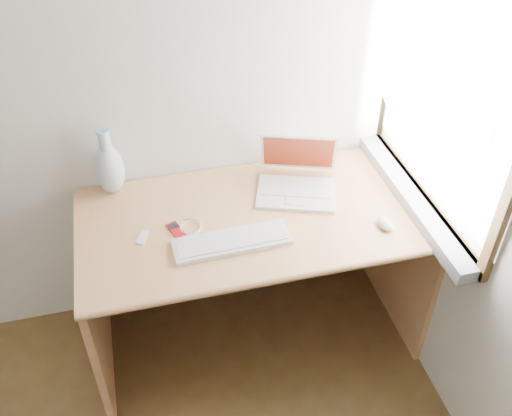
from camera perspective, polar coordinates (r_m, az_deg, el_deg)
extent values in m
cube|color=white|center=(2.24, 18.89, 11.88)|extent=(0.01, 0.90, 1.00)
cube|color=gray|center=(2.49, 15.27, 0.99)|extent=(0.10, 0.96, 0.06)
cube|color=white|center=(2.19, 17.31, 12.47)|extent=(0.02, 0.84, 0.92)
cube|color=tan|center=(2.36, -0.12, -0.96)|extent=(1.45, 0.73, 0.03)
cube|color=tan|center=(2.60, -15.69, -9.85)|extent=(0.03, 0.69, 0.74)
cube|color=tan|center=(2.83, 14.04, -4.58)|extent=(0.03, 0.69, 0.74)
cube|color=tan|center=(2.79, -1.83, -0.59)|extent=(1.39, 0.03, 0.50)
cube|color=white|center=(2.45, 4.00, 1.45)|extent=(0.39, 0.33, 0.02)
cube|color=white|center=(2.45, 4.01, 1.63)|extent=(0.32, 0.22, 0.00)
cube|color=white|center=(2.47, 3.33, 5.07)|extent=(0.34, 0.19, 0.21)
cube|color=#953210|center=(2.47, 3.33, 5.07)|extent=(0.31, 0.17, 0.18)
cube|color=white|center=(2.21, -2.44, -3.39)|extent=(0.46, 0.15, 0.02)
cube|color=white|center=(2.21, -2.45, -3.17)|extent=(0.43, 0.12, 0.00)
ellipsoid|color=white|center=(2.34, 12.85, -1.53)|extent=(0.06, 0.10, 0.03)
cube|color=#B70C13|center=(2.29, -8.00, -2.16)|extent=(0.07, 0.11, 0.01)
cube|color=black|center=(2.29, -8.02, -2.07)|extent=(0.04, 0.04, 0.00)
torus|color=white|center=(2.30, -6.83, -1.92)|extent=(0.13, 0.13, 0.01)
cube|color=white|center=(2.29, -11.32, -2.87)|extent=(0.06, 0.09, 0.01)
ellipsoid|color=silver|center=(2.48, -14.40, 3.73)|extent=(0.12, 0.12, 0.23)
cylinder|color=silver|center=(2.40, -14.95, 6.51)|extent=(0.05, 0.05, 0.09)
cylinder|color=#7CB1C7|center=(2.38, -15.14, 7.46)|extent=(0.06, 0.06, 0.01)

